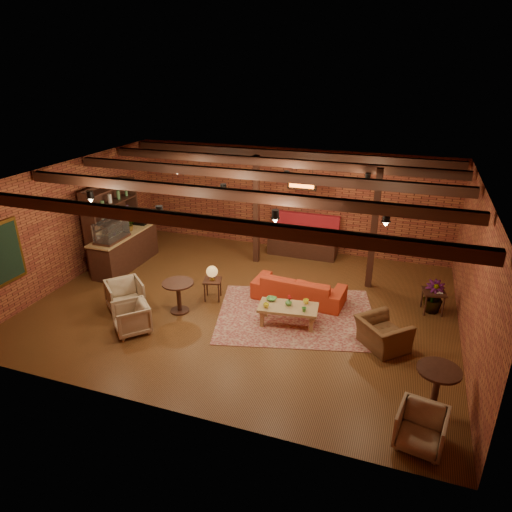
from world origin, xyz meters
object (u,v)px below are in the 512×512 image
(side_table_book, at_px, (434,293))
(armchair_right, at_px, (383,329))
(side_table_lamp, at_px, (212,274))
(plant_tall, at_px, (439,266))
(coffee_table, at_px, (288,308))
(armchair_far, at_px, (421,427))
(armchair_b, at_px, (131,317))
(round_table_left, at_px, (178,292))
(armchair_a, at_px, (125,294))
(sofa, at_px, (299,288))
(round_table_right, at_px, (437,383))

(side_table_book, bearing_deg, armchair_right, -117.88)
(side_table_lamp, xyz_separation_m, armchair_right, (4.25, -0.78, -0.26))
(side_table_lamp, xyz_separation_m, plant_tall, (5.26, 1.15, 0.52))
(coffee_table, xyz_separation_m, armchair_far, (2.93, -2.83, -0.04))
(armchair_b, height_order, armchair_right, armchair_right)
(armchair_b, bearing_deg, coffee_table, 68.70)
(round_table_left, bearing_deg, coffee_table, 6.80)
(armchair_b, xyz_separation_m, plant_tall, (6.33, 3.14, 0.84))
(coffee_table, distance_m, armchair_a, 3.95)
(coffee_table, distance_m, armchair_far, 4.07)
(round_table_left, relative_size, armchair_far, 1.06)
(coffee_table, relative_size, armchair_right, 1.44)
(coffee_table, distance_m, side_table_lamp, 2.20)
(side_table_lamp, height_order, plant_tall, plant_tall)
(armchair_right, distance_m, armchair_far, 2.70)
(round_table_left, distance_m, armchair_b, 1.29)
(round_table_left, relative_size, armchair_a, 0.95)
(side_table_lamp, bearing_deg, armchair_far, -33.69)
(sofa, relative_size, armchair_right, 2.33)
(coffee_table, distance_m, armchair_b, 3.50)
(armchair_right, height_order, plant_tall, plant_tall)
(armchair_b, relative_size, round_table_right, 0.88)
(round_table_left, bearing_deg, armchair_a, -165.11)
(coffee_table, xyz_separation_m, armchair_b, (-3.19, -1.46, -0.03))
(armchair_far, height_order, plant_tall, plant_tall)
(armchair_right, bearing_deg, armchair_a, 50.68)
(sofa, relative_size, armchair_far, 3.11)
(coffee_table, bearing_deg, side_table_lamp, 165.75)
(sofa, bearing_deg, side_table_lamp, 21.46)
(armchair_right, relative_size, plant_tall, 0.41)
(side_table_lamp, distance_m, armchair_far, 6.07)
(coffee_table, distance_m, armchair_right, 2.15)
(round_table_left, bearing_deg, armchair_far, -24.39)
(round_table_left, bearing_deg, plant_tall, 19.14)
(sofa, distance_m, round_table_left, 2.99)
(side_table_lamp, relative_size, armchair_right, 0.93)
(sofa, relative_size, round_table_left, 2.94)
(plant_tall, bearing_deg, side_table_lamp, -167.66)
(side_table_book, bearing_deg, armchair_far, -92.72)
(plant_tall, bearing_deg, side_table_book, -90.00)
(coffee_table, relative_size, round_table_left, 1.81)
(plant_tall, bearing_deg, sofa, -171.09)
(sofa, distance_m, side_table_book, 3.22)
(plant_tall, bearing_deg, coffee_table, -151.79)
(side_table_book, bearing_deg, coffee_table, -152.11)
(armchair_b, distance_m, armchair_far, 6.27)
(coffee_table, height_order, round_table_left, round_table_left)
(round_table_left, distance_m, armchair_right, 4.75)
(armchair_b, bearing_deg, plant_tall, 70.54)
(armchair_b, bearing_deg, armchair_far, 31.53)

